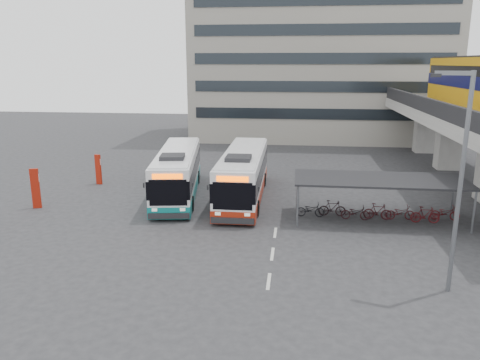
# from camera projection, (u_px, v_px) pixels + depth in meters

# --- Properties ---
(ground) EXTENTS (120.00, 120.00, 0.00)m
(ground) POSITION_uv_depth(u_px,v_px,m) (231.00, 231.00, 26.28)
(ground) COLOR #28282B
(ground) RESTS_ON ground
(bike_shelter) EXTENTS (10.00, 4.00, 2.54)m
(bike_shelter) POSITION_uv_depth(u_px,v_px,m) (379.00, 198.00, 27.85)
(bike_shelter) COLOR #595B60
(bike_shelter) RESTS_ON ground
(office_block) EXTENTS (30.00, 15.00, 25.00)m
(office_block) POSITION_uv_depth(u_px,v_px,m) (320.00, 35.00, 57.18)
(office_block) COLOR gray
(office_block) RESTS_ON ground
(road_markings) EXTENTS (0.15, 7.60, 0.01)m
(road_markings) POSITION_uv_depth(u_px,v_px,m) (272.00, 254.00, 23.10)
(road_markings) COLOR beige
(road_markings) RESTS_ON ground
(bus_main) EXTENTS (2.75, 12.16, 3.58)m
(bus_main) POSITION_uv_depth(u_px,v_px,m) (243.00, 175.00, 32.23)
(bus_main) COLOR white
(bus_main) RESTS_ON ground
(bus_teal) EXTENTS (4.33, 12.07, 3.49)m
(bus_teal) POSITION_uv_depth(u_px,v_px,m) (178.00, 173.00, 33.00)
(bus_teal) COLOR white
(bus_teal) RESTS_ON ground
(pedestrian) EXTENTS (0.63, 0.76, 1.79)m
(pedestrian) POSITION_uv_depth(u_px,v_px,m) (219.00, 193.00, 30.61)
(pedestrian) COLOR black
(pedestrian) RESTS_ON ground
(lamp_post) EXTENTS (1.54, 0.59, 8.93)m
(lamp_post) POSITION_uv_depth(u_px,v_px,m) (459.00, 171.00, 18.19)
(lamp_post) COLOR #595B60
(lamp_post) RESTS_ON ground
(sign_totem_mid) EXTENTS (0.56, 0.31, 2.62)m
(sign_totem_mid) POSITION_uv_depth(u_px,v_px,m) (35.00, 188.00, 30.10)
(sign_totem_mid) COLOR #971809
(sign_totem_mid) RESTS_ON ground
(sign_totem_north) EXTENTS (0.50, 0.26, 2.33)m
(sign_totem_north) POSITION_uv_depth(u_px,v_px,m) (98.00, 169.00, 36.09)
(sign_totem_north) COLOR #971809
(sign_totem_north) RESTS_ON ground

